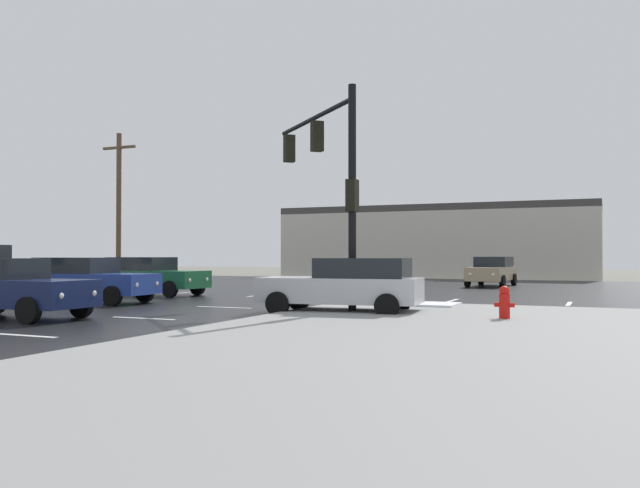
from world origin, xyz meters
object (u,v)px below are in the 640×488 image
Objects in this scene: traffic_signal_mast at (330,166)px; sedan_silver at (346,285)px; sedan_green at (151,275)px; sedan_blue at (88,279)px; fire_hydrant at (504,302)px; utility_pole_far at (119,205)px; sedan_navy at (6,287)px; sedan_tan at (492,271)px.

sedan_silver is at bearing 176.70° from traffic_signal_mast.
sedan_green is 4.56m from sedan_blue.
fire_hydrant is 26.52m from utility_pole_far.
sedan_silver reaches higher than fire_hydrant.
sedan_silver is at bearing -7.13° from sedan_blue.
sedan_navy is (-7.80, -4.65, 0.00)m from sedan_silver.
utility_pole_far reaches higher than sedan_blue.
sedan_navy is at bearing -71.15° from sedan_green.
sedan_blue is at bearing -27.55° from sedan_tan.
sedan_green is (-15.11, 5.90, 0.32)m from fire_hydrant.
traffic_signal_mast is 18.46m from sedan_tan.
fire_hydrant is (5.33, -1.75, -3.82)m from traffic_signal_mast.
sedan_green and sedan_blue have the same top height.
traffic_signal_mast is 0.74× the size of utility_pole_far.
sedan_silver is at bearing -33.61° from utility_pole_far.
traffic_signal_mast reaches higher than sedan_navy.
traffic_signal_mast is 1.37× the size of sedan_green.
utility_pole_far reaches higher than sedan_green.
sedan_green and sedan_tan have the same top height.
fire_hydrant is at bearing -154.06° from traffic_signal_mast.
sedan_silver is 1.02× the size of sedan_navy.
sedan_tan is 1.01× the size of sedan_navy.
traffic_signal_mast is 20.76m from utility_pole_far.
utility_pole_far is at bearing -39.69° from sedan_silver.
sedan_green is at bearing 104.96° from sedan_navy.
sedan_green is 10.19m from sedan_navy.
sedan_navy is (2.08, -5.28, 0.00)m from sedan_blue.
sedan_navy is (2.87, -9.78, 0.00)m from sedan_green.
utility_pole_far is (-8.47, 11.57, 3.62)m from sedan_blue.
fire_hydrant is 20.05m from sedan_tan.
traffic_signal_mast is at bearing -32.73° from utility_pole_far.
utility_pole_far reaches higher than sedan_navy.
sedan_silver is 9.90m from sedan_blue.
sedan_green is 0.54× the size of utility_pole_far.
sedan_silver is at bearing 29.40° from sedan_navy.
sedan_tan is 0.54× the size of utility_pole_far.
fire_hydrant is 4.51m from sedan_silver.
sedan_green is (-10.67, 5.12, 0.00)m from sedan_silver.
utility_pole_far is (-18.36, 12.20, 3.62)m from sedan_silver.
sedan_navy reaches higher than fire_hydrant.
sedan_blue is (-9.88, 0.63, 0.00)m from sedan_silver.
sedan_navy is at bearing -162.40° from fire_hydrant.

